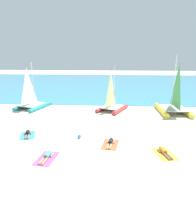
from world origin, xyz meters
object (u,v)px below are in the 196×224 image
towel_rightmost (164,154)px  towel_center_right (110,144)px  sailboat_yellow (174,105)px  sailboat_teal (32,102)px  sunbather_center_left (47,156)px  sailboat_red (112,104)px  beach_ball (79,136)px  towel_center_left (47,158)px  sunbather_rightmost (164,152)px  sunbather_center_right (110,142)px  towel_leftmost (28,135)px  sunbather_leftmost (28,134)px

towel_rightmost → towel_center_right: bearing=161.4°
sailboat_yellow → sailboat_teal: (-16.25, 0.92, -0.12)m
sailboat_yellow → sunbather_center_left: (-10.75, -10.77, -0.79)m
sailboat_yellow → towel_rightmost: bearing=-109.7°
sunbather_center_left → towel_center_right: (3.92, 2.19, -0.13)m
sailboat_red → beach_ball: (-2.50, -8.15, -0.61)m
sailboat_red → sailboat_yellow: 6.74m
towel_center_left → sunbather_rightmost: 7.52m
towel_center_left → beach_ball: (1.55, 3.25, 0.14)m
sailboat_yellow → sunbather_center_right: (-6.83, -8.51, -0.79)m
sailboat_yellow → sunbather_center_right: sailboat_yellow is taller
towel_leftmost → sunbather_center_left: size_ratio=1.21×
sailboat_yellow → towel_leftmost: (-13.42, -7.32, -0.92)m
sailboat_red → sunbather_leftmost: (-6.73, -7.82, -0.63)m
sunbather_leftmost → beach_ball: 4.24m
sailboat_red → towel_rightmost: size_ratio=2.69×
towel_leftmost → sunbather_rightmost: sunbather_rightmost is taller
sailboat_red → sunbather_center_right: 9.10m
sunbather_center_right → sunbather_rightmost: same height
sailboat_red → sunbather_center_right: size_ratio=3.26×
towel_leftmost → towel_center_right: 6.71m
sailboat_yellow → towel_center_right: 11.00m
sunbather_center_left → towel_rightmost: 7.51m
sailboat_teal → beach_ball: bearing=-35.1°
towel_center_right → sailboat_teal: bearing=134.8°
sunbather_rightmost → sailboat_yellow: bearing=57.0°
beach_ball → sunbather_leftmost: bearing=175.6°
sunbather_center_right → beach_ball: (-2.39, 0.93, 0.02)m
towel_center_left → towel_rightmost: size_ratio=1.00×
sunbather_leftmost → sunbather_center_right: size_ratio=0.98×
sunbather_center_left → beach_ball: (1.54, 3.19, 0.02)m
towel_center_left → beach_ball: 3.60m
towel_center_left → towel_center_right: 4.53m
sailboat_red → sunbather_leftmost: bearing=-106.4°
towel_leftmost → towel_center_right: same height
sunbather_center_left → beach_ball: size_ratio=5.21×
sunbather_center_right → sunbather_rightmost: size_ratio=1.01×
towel_leftmost → towel_center_left: 4.41m
sunbather_center_left → sunbather_center_right: (3.93, 2.26, 0.00)m
sailboat_yellow → towel_center_right: (-6.83, -8.57, -0.92)m
towel_leftmost → towel_center_left: bearing=-52.8°
sailboat_teal → sunbather_center_left: bearing=-49.5°
towel_center_right → sunbather_rightmost: (3.51, -1.12, 0.13)m
sailboat_yellow → towel_center_left: bearing=-135.8°
sailboat_yellow → towel_rightmost: size_ratio=3.25×
sailboat_red → towel_center_right: bearing=-66.5°
sailboat_teal → sunbather_center_right: bearing=-29.7°
sailboat_teal → towel_center_right: (9.41, -9.49, -0.80)m
sunbather_leftmost → towel_center_left: (2.69, -3.58, -0.13)m
sunbather_center_right → beach_ball: sunbather_center_right is taller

